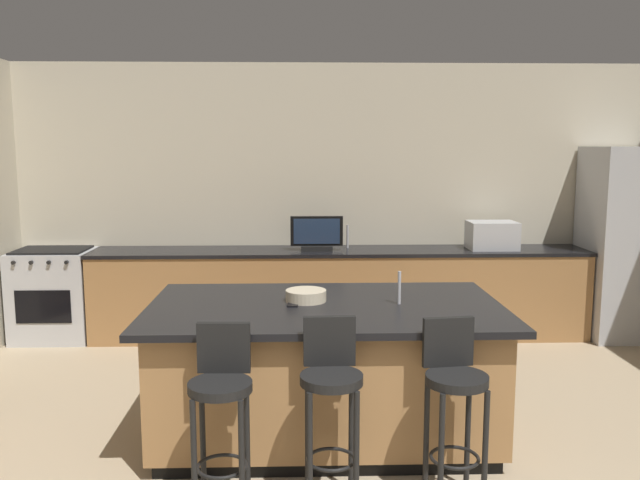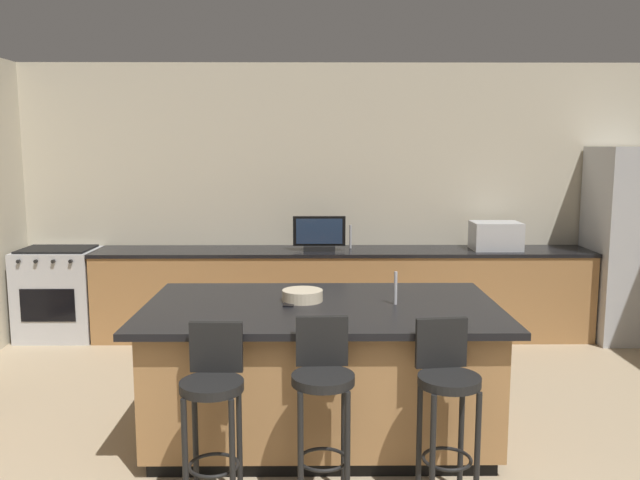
% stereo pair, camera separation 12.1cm
% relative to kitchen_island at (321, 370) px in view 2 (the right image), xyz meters
% --- Properties ---
extents(wall_back, '(7.27, 0.12, 2.79)m').
position_rel_kitchen_island_xyz_m(wall_back, '(0.29, 2.72, 0.93)').
color(wall_back, beige).
rests_on(wall_back, ground_plane).
extents(counter_back, '(5.01, 0.62, 0.90)m').
position_rel_kitchen_island_xyz_m(counter_back, '(0.24, 2.34, -0.01)').
color(counter_back, '#9E7042').
rests_on(counter_back, ground_plane).
extents(kitchen_island, '(2.33, 1.36, 0.91)m').
position_rel_kitchen_island_xyz_m(kitchen_island, '(0.00, 0.00, 0.00)').
color(kitchen_island, black).
rests_on(kitchen_island, ground_plane).
extents(refrigerator, '(0.86, 0.78, 1.94)m').
position_rel_kitchen_island_xyz_m(refrigerator, '(3.19, 2.27, 0.51)').
color(refrigerator, '#B7BABF').
rests_on(refrigerator, ground_plane).
extents(range_oven, '(0.76, 0.63, 0.92)m').
position_rel_kitchen_island_xyz_m(range_oven, '(-2.65, 2.33, -0.00)').
color(range_oven, '#B7BABF').
rests_on(range_oven, ground_plane).
extents(microwave, '(0.48, 0.36, 0.28)m').
position_rel_kitchen_island_xyz_m(microwave, '(1.79, 2.34, 0.58)').
color(microwave, '#B7BABF').
rests_on(microwave, counter_back).
extents(tv_monitor, '(0.52, 0.16, 0.35)m').
position_rel_kitchen_island_xyz_m(tv_monitor, '(0.00, 2.28, 0.60)').
color(tv_monitor, black).
rests_on(tv_monitor, counter_back).
extents(sink_faucet_back, '(0.02, 0.02, 0.24)m').
position_rel_kitchen_island_xyz_m(sink_faucet_back, '(0.32, 2.44, 0.56)').
color(sink_faucet_back, '#B2B2B7').
rests_on(sink_faucet_back, counter_back).
extents(sink_faucet_island, '(0.02, 0.02, 0.22)m').
position_rel_kitchen_island_xyz_m(sink_faucet_island, '(0.49, 0.00, 0.56)').
color(sink_faucet_island, '#B2B2B7').
rests_on(sink_faucet_island, kitchen_island).
extents(bar_stool_left, '(0.34, 0.34, 1.00)m').
position_rel_kitchen_island_xyz_m(bar_stool_left, '(-0.59, -0.87, 0.14)').
color(bar_stool_left, black).
rests_on(bar_stool_left, ground_plane).
extents(bar_stool_center, '(0.34, 0.34, 1.02)m').
position_rel_kitchen_island_xyz_m(bar_stool_center, '(-0.00, -0.82, 0.15)').
color(bar_stool_center, black).
rests_on(bar_stool_center, ground_plane).
extents(bar_stool_right, '(0.34, 0.36, 1.00)m').
position_rel_kitchen_island_xyz_m(bar_stool_right, '(0.67, -0.81, 0.14)').
color(bar_stool_right, black).
rests_on(bar_stool_right, ground_plane).
extents(fruit_bowl, '(0.27, 0.27, 0.08)m').
position_rel_kitchen_island_xyz_m(fruit_bowl, '(-0.13, 0.10, 0.49)').
color(fruit_bowl, beige).
rests_on(fruit_bowl, kitchen_island).
extents(cell_phone, '(0.08, 0.15, 0.01)m').
position_rel_kitchen_island_xyz_m(cell_phone, '(-0.21, 0.00, 0.45)').
color(cell_phone, black).
rests_on(cell_phone, kitchen_island).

